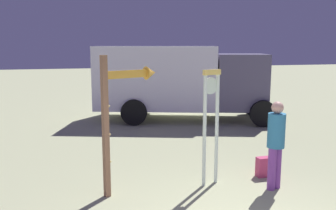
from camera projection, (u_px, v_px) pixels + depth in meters
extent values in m
cylinder|color=white|center=(204.00, 132.00, 6.84)|extent=(0.07, 0.07, 2.18)
cylinder|color=white|center=(217.00, 130.00, 7.02)|extent=(0.07, 0.07, 2.18)
cube|color=#FFD766|center=(212.00, 72.00, 6.74)|extent=(0.40, 0.21, 0.10)
cylinder|color=white|center=(211.00, 86.00, 6.81)|extent=(0.32, 0.15, 0.32)
cube|color=black|center=(210.00, 86.00, 6.83)|extent=(0.05, 0.03, 0.08)
cube|color=black|center=(210.00, 86.00, 6.83)|extent=(0.04, 0.02, 0.12)
cube|color=#9C6D50|center=(106.00, 128.00, 6.32)|extent=(0.13, 0.13, 2.56)
cube|color=gold|center=(127.00, 74.00, 6.45)|extent=(0.80, 0.38, 0.14)
cone|color=gold|center=(151.00, 73.00, 6.77)|extent=(0.30, 0.32, 0.25)
sphere|color=#F8EC91|center=(110.00, 162.00, 6.47)|extent=(0.04, 0.04, 0.04)
sphere|color=#FAE090|center=(110.00, 134.00, 6.39)|extent=(0.04, 0.04, 0.04)
sphere|color=#F1EF96|center=(109.00, 106.00, 6.31)|extent=(0.04, 0.04, 0.04)
sphere|color=#F7E193|center=(108.00, 77.00, 6.22)|extent=(0.04, 0.04, 0.04)
cylinder|color=purple|center=(277.00, 167.00, 6.86)|extent=(0.15, 0.15, 0.82)
cylinder|color=purple|center=(272.00, 169.00, 6.76)|extent=(0.15, 0.15, 0.82)
cylinder|color=teal|center=(276.00, 131.00, 6.69)|extent=(0.33, 0.33, 0.65)
sphere|color=tan|center=(278.00, 108.00, 6.62)|extent=(0.23, 0.23, 0.23)
cube|color=#C94068|center=(264.00, 167.00, 7.48)|extent=(0.31, 0.18, 0.42)
cube|color=#DA415E|center=(261.00, 168.00, 7.60)|extent=(0.22, 0.04, 0.18)
cube|color=white|center=(157.00, 77.00, 13.12)|extent=(4.76, 3.36, 2.25)
cube|color=#57516F|center=(240.00, 81.00, 12.97)|extent=(2.27, 2.44, 1.97)
cube|color=black|center=(265.00, 71.00, 12.86)|extent=(0.56, 1.60, 0.87)
cylinder|color=black|center=(263.00, 114.00, 12.04)|extent=(0.93, 0.52, 0.90)
cylinder|color=black|center=(252.00, 103.00, 14.15)|extent=(0.93, 0.52, 0.90)
cylinder|color=black|center=(134.00, 112.00, 12.29)|extent=(0.93, 0.52, 0.90)
cylinder|color=black|center=(142.00, 102.00, 14.40)|extent=(0.93, 0.52, 0.90)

